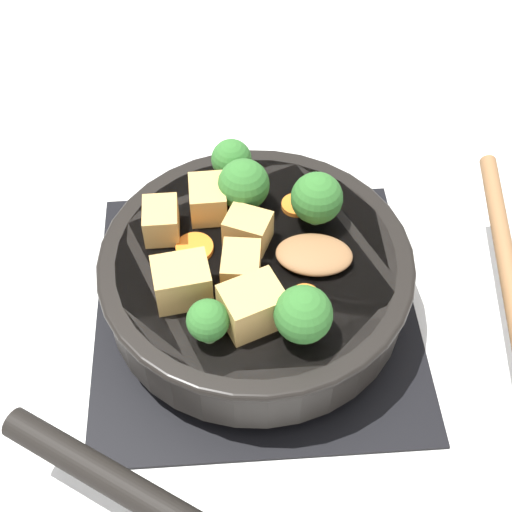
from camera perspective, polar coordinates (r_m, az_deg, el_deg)
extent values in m
plane|color=silver|center=(0.70, 0.00, -4.39)|extent=(2.40, 2.40, 0.00)
cube|color=black|center=(0.70, 0.00, -4.20)|extent=(0.31, 0.31, 0.01)
torus|color=black|center=(0.69, 0.00, -3.43)|extent=(0.24, 0.24, 0.01)
cube|color=black|center=(0.69, 0.00, -3.43)|extent=(0.01, 0.23, 0.01)
cube|color=black|center=(0.69, 0.00, -3.43)|extent=(0.23, 0.01, 0.01)
cylinder|color=black|center=(0.66, 0.00, -1.62)|extent=(0.28, 0.28, 0.06)
cylinder|color=#5B3316|center=(0.65, 0.00, -1.40)|extent=(0.25, 0.25, 0.05)
torus|color=black|center=(0.64, 0.00, -0.23)|extent=(0.28, 0.28, 0.01)
cylinder|color=black|center=(0.55, -11.99, -16.79)|extent=(0.16, 0.12, 0.02)
ellipsoid|color=brown|center=(0.63, 4.67, 0.11)|extent=(0.07, 0.06, 0.01)
cylinder|color=brown|center=(0.65, 19.44, -0.75)|extent=(0.06, 0.27, 0.02)
cube|color=tan|center=(0.60, -5.95, -2.07)|extent=(0.05, 0.04, 0.04)
cube|color=tan|center=(0.63, -0.65, 2.13)|extent=(0.05, 0.04, 0.03)
cube|color=tan|center=(0.65, -7.60, 2.83)|extent=(0.03, 0.04, 0.03)
cube|color=tan|center=(0.66, -3.87, 4.55)|extent=(0.03, 0.04, 0.03)
cube|color=tan|center=(0.58, -0.28, -4.04)|extent=(0.06, 0.05, 0.04)
cube|color=tan|center=(0.61, -1.20, -0.92)|extent=(0.04, 0.04, 0.03)
cylinder|color=#709956|center=(0.66, 4.75, 3.20)|extent=(0.01, 0.01, 0.01)
sphere|color=#2D6628|center=(0.64, 4.89, 4.64)|extent=(0.05, 0.05, 0.05)
cylinder|color=#709956|center=(0.67, -0.97, 4.28)|extent=(0.01, 0.01, 0.01)
sphere|color=#2D6628|center=(0.65, -1.00, 5.73)|extent=(0.05, 0.05, 0.05)
cylinder|color=#709956|center=(0.58, -3.77, -6.21)|extent=(0.01, 0.01, 0.01)
sphere|color=#2D6628|center=(0.56, -3.87, -5.15)|extent=(0.03, 0.03, 0.03)
cylinder|color=#709956|center=(0.70, -1.93, 6.51)|extent=(0.01, 0.01, 0.01)
sphere|color=#2D6628|center=(0.68, -1.98, 7.75)|extent=(0.04, 0.04, 0.04)
cylinder|color=#709956|center=(0.58, 3.68, -6.01)|extent=(0.01, 0.01, 0.01)
sphere|color=#2D6628|center=(0.56, 3.80, -4.68)|extent=(0.05, 0.05, 0.05)
cylinder|color=orange|center=(0.64, -4.94, 0.65)|extent=(0.03, 0.03, 0.01)
cylinder|color=orange|center=(0.60, 3.94, -3.31)|extent=(0.03, 0.03, 0.01)
cylinder|color=orange|center=(0.69, -0.22, 5.49)|extent=(0.03, 0.03, 0.01)
cylinder|color=orange|center=(0.67, 3.22, 4.09)|extent=(0.03, 0.03, 0.01)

